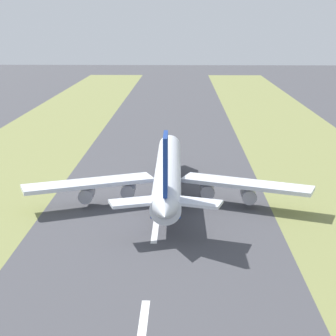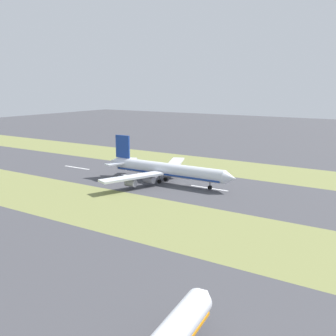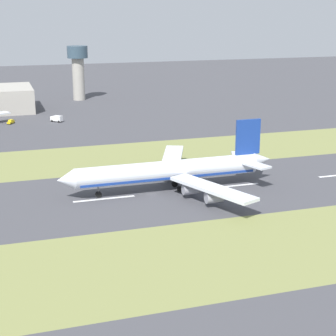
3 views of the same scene
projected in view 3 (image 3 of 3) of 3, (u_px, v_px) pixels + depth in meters
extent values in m
plane|color=#424247|center=(151.00, 194.00, 166.09)|extent=(800.00, 800.00, 0.00)
cube|color=olive|center=(207.00, 256.00, 124.87)|extent=(40.00, 600.00, 0.01)
cube|color=olive|center=(118.00, 157.00, 207.32)|extent=(40.00, 600.00, 0.01)
cube|color=silver|center=(231.00, 186.00, 173.57)|extent=(1.20, 18.00, 0.01)
cube|color=silver|center=(104.00, 199.00, 161.97)|extent=(1.20, 18.00, 0.01)
cylinder|color=silver|center=(168.00, 171.00, 167.88)|extent=(6.41, 56.04, 6.00)
cone|color=silver|center=(66.00, 180.00, 158.82)|extent=(5.92, 5.04, 5.88)
cone|color=silver|center=(261.00, 160.00, 176.86)|extent=(5.14, 6.04, 5.10)
cube|color=navy|center=(168.00, 176.00, 168.33)|extent=(6.10, 53.80, 0.70)
cube|color=silver|center=(213.00, 188.00, 154.27)|extent=(29.10, 16.61, 0.90)
cube|color=silver|center=(172.00, 157.00, 186.26)|extent=(29.17, 16.24, 0.90)
cylinder|color=#93939E|center=(191.00, 189.00, 161.76)|extent=(3.24, 4.82, 3.20)
cylinder|color=#93939E|center=(214.00, 197.00, 154.58)|extent=(3.24, 4.82, 3.20)
cylinder|color=#93939E|center=(171.00, 172.00, 178.22)|extent=(3.24, 4.82, 3.20)
cylinder|color=#93939E|center=(173.00, 164.00, 187.48)|extent=(3.24, 4.82, 3.20)
cube|color=navy|center=(248.00, 137.00, 173.25)|extent=(0.86, 8.01, 11.00)
cube|color=silver|center=(255.00, 165.00, 170.29)|extent=(10.88, 7.33, 0.60)
cube|color=silver|center=(240.00, 156.00, 180.35)|extent=(10.86, 7.21, 0.60)
cylinder|color=#59595E|center=(98.00, 189.00, 162.58)|extent=(0.50, 0.50, 3.20)
cylinder|color=black|center=(98.00, 194.00, 163.02)|extent=(0.91, 1.81, 1.80)
cylinder|color=#59595E|center=(180.00, 184.00, 167.41)|extent=(0.50, 0.50, 3.20)
cylinder|color=black|center=(180.00, 189.00, 167.86)|extent=(0.91, 1.81, 1.80)
cylinder|color=#59595E|center=(175.00, 179.00, 172.17)|extent=(0.50, 0.50, 3.20)
cylinder|color=black|center=(175.00, 184.00, 172.61)|extent=(0.91, 1.81, 1.80)
cylinder|color=#A39E93|center=(78.00, 79.00, 331.19)|extent=(7.00, 7.00, 24.65)
cylinder|color=#334756|center=(77.00, 52.00, 326.82)|extent=(12.00, 12.00, 6.95)
cube|color=white|center=(53.00, 118.00, 270.82)|extent=(2.97, 2.97, 2.00)
cube|color=silver|center=(58.00, 118.00, 269.38)|extent=(4.40, 4.37, 2.60)
cylinder|color=black|center=(52.00, 121.00, 270.17)|extent=(0.96, 0.95, 1.00)
cylinder|color=black|center=(55.00, 120.00, 272.03)|extent=(0.96, 0.95, 1.00)
cylinder|color=black|center=(59.00, 122.00, 268.26)|extent=(0.96, 0.95, 1.00)
cylinder|color=black|center=(62.00, 121.00, 270.12)|extent=(0.96, 0.95, 1.00)
cube|color=gold|center=(11.00, 122.00, 265.65)|extent=(4.69, 3.85, 0.90)
cube|color=gold|center=(11.00, 120.00, 265.61)|extent=(2.86, 2.58, 0.80)
cylinder|color=black|center=(11.00, 124.00, 264.23)|extent=(0.69, 0.55, 0.66)
cylinder|color=black|center=(8.00, 124.00, 264.66)|extent=(0.69, 0.55, 0.66)
cylinder|color=black|center=(14.00, 123.00, 266.90)|extent=(0.69, 0.55, 0.66)
cylinder|color=black|center=(11.00, 122.00, 267.32)|extent=(0.69, 0.55, 0.66)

